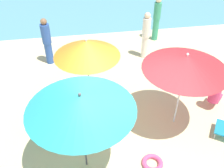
% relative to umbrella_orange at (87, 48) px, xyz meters
% --- Properties ---
extents(ground_plane, '(40.00, 40.00, 0.00)m').
position_rel_umbrella_orange_xyz_m(ground_plane, '(0.68, -1.21, -1.85)').
color(ground_plane, beige).
extents(umbrella_orange, '(1.64, 1.64, 2.11)m').
position_rel_umbrella_orange_xyz_m(umbrella_orange, '(0.00, 0.00, 0.00)').
color(umbrella_orange, silver).
rests_on(umbrella_orange, ground_plane).
extents(umbrella_red, '(1.95, 1.95, 2.09)m').
position_rel_umbrella_orange_xyz_m(umbrella_red, '(2.11, -0.99, 0.01)').
color(umbrella_red, silver).
rests_on(umbrella_red, ground_plane).
extents(umbrella_teal, '(2.06, 2.06, 2.07)m').
position_rel_umbrella_orange_xyz_m(umbrella_teal, '(-0.27, -1.93, 0.00)').
color(umbrella_teal, '#4C4C51').
rests_on(umbrella_teal, ground_plane).
extents(beach_chair_c, '(0.71, 0.67, 0.70)m').
position_rel_umbrella_orange_xyz_m(beach_chair_c, '(-1.13, -0.83, -1.48)').
color(beach_chair_c, '#33934C').
rests_on(beach_chair_c, ground_plane).
extents(person_a, '(0.27, 0.27, 1.69)m').
position_rel_umbrella_orange_xyz_m(person_a, '(2.18, 2.30, -0.98)').
color(person_a, silver).
rests_on(person_a, ground_plane).
extents(person_b, '(0.51, 0.50, 0.92)m').
position_rel_umbrella_orange_xyz_m(person_b, '(3.35, -0.62, -1.38)').
color(person_b, '#DB3866').
rests_on(person_b, ground_plane).
extents(person_c, '(0.28, 0.28, 1.73)m').
position_rel_umbrella_orange_xyz_m(person_c, '(2.95, 3.55, -0.95)').
color(person_c, '#389970').
rests_on(person_c, ground_plane).
extents(person_d, '(0.30, 0.30, 1.64)m').
position_rel_umbrella_orange_xyz_m(person_d, '(-1.18, 2.46, -1.02)').
color(person_d, '#2D519E').
rests_on(person_d, ground_plane).
extents(swim_ring, '(0.48, 0.48, 0.11)m').
position_rel_umbrella_orange_xyz_m(swim_ring, '(1.17, -2.18, -1.79)').
color(swim_ring, '#E54C7F').
rests_on(swim_ring, ground_plane).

